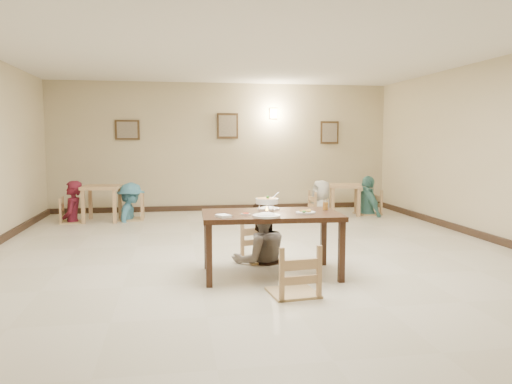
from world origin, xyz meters
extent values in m
plane|color=beige|center=(0.00, 0.00, 0.00)|extent=(10.00, 10.00, 0.00)
plane|color=silver|center=(0.00, 0.00, 3.00)|extent=(10.00, 10.00, 0.00)
plane|color=#BFB08D|center=(0.00, 5.00, 1.50)|extent=(10.00, 0.00, 10.00)
plane|color=#BFB08D|center=(0.00, -5.00, 1.50)|extent=(10.00, 0.00, 10.00)
cube|color=black|center=(0.00, 4.97, 0.06)|extent=(8.00, 0.06, 0.12)
cube|color=black|center=(3.97, 0.00, 0.06)|extent=(0.06, 10.00, 0.12)
cube|color=#382615|center=(-2.20, 4.96, 1.90)|extent=(0.55, 0.03, 0.45)
cube|color=gray|center=(-2.20, 4.94, 1.90)|extent=(0.45, 0.01, 0.37)
cube|color=#382615|center=(0.10, 4.96, 2.00)|extent=(0.50, 0.03, 0.60)
cube|color=gray|center=(0.10, 4.94, 2.00)|extent=(0.41, 0.01, 0.49)
cube|color=#382615|center=(2.60, 4.96, 1.85)|extent=(0.45, 0.03, 0.55)
cube|color=gray|center=(2.60, 4.94, 1.85)|extent=(0.37, 0.01, 0.45)
cube|color=#FFD88C|center=(1.20, 4.96, 2.30)|extent=(0.16, 0.05, 0.22)
cube|color=#381F12|center=(-0.01, -0.87, 0.75)|extent=(1.71, 1.01, 0.06)
cube|color=#381F12|center=(-0.80, -1.25, 0.36)|extent=(0.07, 0.07, 0.72)
cube|color=#381F12|center=(0.76, -1.31, 0.36)|extent=(0.07, 0.07, 0.72)
cube|color=#381F12|center=(-0.77, -0.43, 0.36)|extent=(0.07, 0.07, 0.72)
cube|color=#381F12|center=(0.79, -0.49, 0.36)|extent=(0.07, 0.07, 0.72)
cube|color=tan|center=(0.02, -0.07, 0.47)|extent=(0.48, 0.48, 0.05)
cube|color=tan|center=(0.09, -1.66, 0.49)|extent=(0.50, 0.50, 0.05)
imported|color=gray|center=(-0.01, -0.15, 0.84)|extent=(0.90, 0.75, 1.68)
torus|color=silver|center=(-0.06, -0.88, 0.90)|extent=(0.22, 0.22, 0.01)
cylinder|color=silver|center=(-0.06, -0.88, 0.80)|extent=(0.06, 0.06, 0.03)
cone|color=#FFA526|center=(-0.06, -0.88, 0.84)|extent=(0.03, 0.03, 0.05)
cylinder|color=white|center=(-0.06, -0.88, 0.93)|extent=(0.28, 0.28, 0.06)
cylinder|color=#AE6820|center=(-0.06, -0.88, 0.96)|extent=(0.24, 0.24, 0.01)
sphere|color=#2D7223|center=(-0.05, -0.89, 0.98)|extent=(0.04, 0.04, 0.04)
cylinder|color=silver|center=(0.05, -0.83, 0.99)|extent=(0.13, 0.08, 0.09)
cylinder|color=silver|center=(0.03, -0.83, 0.84)|extent=(0.01, 0.01, 0.13)
cylinder|color=silver|center=(-0.14, -0.83, 0.84)|extent=(0.01, 0.01, 0.13)
cylinder|color=silver|center=(-0.06, -0.98, 0.84)|extent=(0.01, 0.01, 0.13)
cylinder|color=white|center=(0.02, -0.59, 0.80)|extent=(0.29, 0.29, 0.02)
ellipsoid|color=white|center=(0.02, -0.59, 0.80)|extent=(0.19, 0.16, 0.07)
cylinder|color=white|center=(-0.12, -1.20, 0.80)|extent=(0.32, 0.32, 0.02)
ellipsoid|color=white|center=(-0.12, -1.20, 0.80)|extent=(0.21, 0.18, 0.07)
cylinder|color=white|center=(0.40, -1.00, 0.80)|extent=(0.24, 0.24, 0.02)
sphere|color=#2D7223|center=(0.36, -1.06, 0.82)|extent=(0.04, 0.04, 0.04)
cylinder|color=white|center=(-0.34, -1.00, 0.79)|extent=(0.11, 0.11, 0.02)
cylinder|color=#A71904|center=(-0.34, -1.00, 0.80)|extent=(0.08, 0.08, 0.01)
cube|color=white|center=(-0.62, -1.15, 0.80)|extent=(0.19, 0.21, 0.03)
cube|color=silver|center=(-0.57, -1.06, 0.80)|extent=(0.08, 0.18, 0.01)
cube|color=silver|center=(-0.53, -1.06, 0.80)|extent=(0.08, 0.18, 0.01)
cylinder|color=white|center=(0.72, -0.78, 0.85)|extent=(0.07, 0.07, 0.14)
cylinder|color=orange|center=(0.72, -0.78, 0.84)|extent=(0.06, 0.06, 0.10)
cube|color=tan|center=(-2.64, 3.76, 0.71)|extent=(0.79, 0.79, 0.06)
cube|color=tan|center=(-2.97, 3.48, 0.34)|extent=(0.07, 0.07, 0.68)
cube|color=tan|center=(-2.36, 3.43, 0.34)|extent=(0.07, 0.07, 0.68)
cube|color=tan|center=(-2.93, 4.09, 0.34)|extent=(0.07, 0.07, 0.68)
cube|color=tan|center=(-2.31, 4.05, 0.34)|extent=(0.07, 0.07, 0.68)
cube|color=tan|center=(2.61, 3.82, 0.65)|extent=(0.84, 0.84, 0.06)
cube|color=tan|center=(2.26, 3.62, 0.31)|extent=(0.07, 0.07, 0.62)
cube|color=tan|center=(2.80, 3.47, 0.31)|extent=(0.07, 0.07, 0.62)
cube|color=tan|center=(2.42, 4.16, 0.31)|extent=(0.07, 0.07, 0.62)
cube|color=tan|center=(2.96, 4.01, 0.31)|extent=(0.07, 0.07, 0.62)
cube|color=tan|center=(-3.21, 3.68, 0.44)|extent=(0.45, 0.45, 0.05)
cube|color=tan|center=(-2.07, 3.83, 0.50)|extent=(0.51, 0.51, 0.06)
cube|color=tan|center=(2.09, 3.89, 0.46)|extent=(0.47, 0.47, 0.05)
cube|color=tan|center=(3.14, 3.76, 0.48)|extent=(0.49, 0.49, 0.05)
imported|color=#531220|center=(-3.21, 3.68, 0.85)|extent=(0.41, 0.62, 1.70)
imported|color=teal|center=(-2.07, 3.83, 0.78)|extent=(0.73, 1.09, 1.57)
imported|color=silver|center=(2.09, 3.89, 0.78)|extent=(0.60, 0.82, 1.55)
imported|color=teal|center=(3.14, 3.76, 0.87)|extent=(0.57, 1.07, 1.74)
camera|label=1|loc=(-1.18, -6.82, 1.68)|focal=35.00mm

